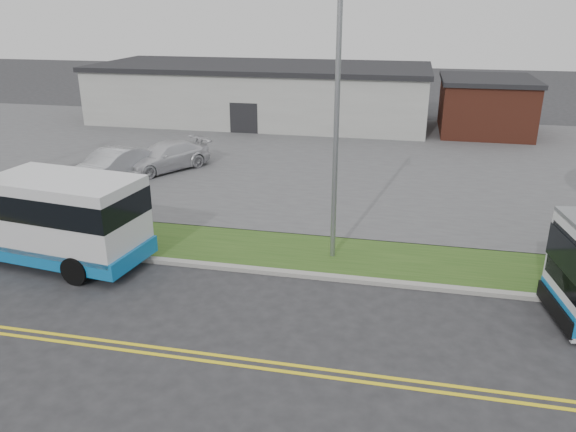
% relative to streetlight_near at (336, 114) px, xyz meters
% --- Properties ---
extents(ground, '(140.00, 140.00, 0.00)m').
position_rel_streetlight_near_xyz_m(ground, '(-3.00, -2.73, -5.23)').
color(ground, '#28282B').
rests_on(ground, ground).
extents(lane_line_north, '(70.00, 0.12, 0.01)m').
position_rel_streetlight_near_xyz_m(lane_line_north, '(-3.00, -6.58, -5.23)').
color(lane_line_north, yellow).
rests_on(lane_line_north, ground).
extents(lane_line_south, '(70.00, 0.12, 0.01)m').
position_rel_streetlight_near_xyz_m(lane_line_south, '(-3.00, -6.88, -5.23)').
color(lane_line_south, yellow).
rests_on(lane_line_south, ground).
extents(curb, '(80.00, 0.30, 0.15)m').
position_rel_streetlight_near_xyz_m(curb, '(-3.00, -1.63, -5.16)').
color(curb, '#9E9B93').
rests_on(curb, ground).
extents(verge, '(80.00, 3.30, 0.10)m').
position_rel_streetlight_near_xyz_m(verge, '(-3.00, 0.17, -5.18)').
color(verge, '#2B4D19').
rests_on(verge, ground).
extents(parking_lot, '(80.00, 25.00, 0.10)m').
position_rel_streetlight_near_xyz_m(parking_lot, '(-3.00, 14.27, -5.18)').
color(parking_lot, '#4C4C4F').
rests_on(parking_lot, ground).
extents(commercial_building, '(25.40, 10.40, 4.35)m').
position_rel_streetlight_near_xyz_m(commercial_building, '(-9.00, 24.27, -3.05)').
color(commercial_building, '#9E9E99').
rests_on(commercial_building, ground).
extents(brick_wing, '(6.30, 7.30, 3.90)m').
position_rel_streetlight_near_xyz_m(brick_wing, '(7.50, 23.27, -3.27)').
color(brick_wing, brown).
rests_on(brick_wing, ground).
extents(streetlight_near, '(0.35, 1.53, 9.50)m').
position_rel_streetlight_near_xyz_m(streetlight_near, '(0.00, 0.00, 0.00)').
color(streetlight_near, gray).
rests_on(streetlight_near, verge).
extents(shuttle_bus, '(8.50, 3.69, 3.16)m').
position_rel_streetlight_near_xyz_m(shuttle_bus, '(-9.72, -2.23, -3.54)').
color(shuttle_bus, '#0F68AC').
rests_on(shuttle_bus, ground).
extents(pedestrian, '(0.71, 0.55, 1.74)m').
position_rel_streetlight_near_xyz_m(pedestrian, '(-13.55, 0.88, -4.27)').
color(pedestrian, black).
rests_on(pedestrian, verge).
extents(parked_car_a, '(2.87, 5.25, 1.64)m').
position_rel_streetlight_near_xyz_m(parked_car_a, '(-12.28, 6.67, -4.31)').
color(parked_car_a, '#A5A7AD').
rests_on(parked_car_a, parking_lot).
extents(parked_car_b, '(4.57, 5.52, 1.51)m').
position_rel_streetlight_near_xyz_m(parked_car_b, '(-10.51, 9.28, -4.38)').
color(parked_car_b, silver).
rests_on(parked_car_b, parking_lot).
extents(grocery_bag_left, '(0.32, 0.32, 0.32)m').
position_rel_streetlight_near_xyz_m(grocery_bag_left, '(-13.85, 0.63, -4.97)').
color(grocery_bag_left, white).
rests_on(grocery_bag_left, verge).
extents(grocery_bag_right, '(0.32, 0.32, 0.32)m').
position_rel_streetlight_near_xyz_m(grocery_bag_right, '(-13.25, 1.13, -4.97)').
color(grocery_bag_right, white).
rests_on(grocery_bag_right, verge).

